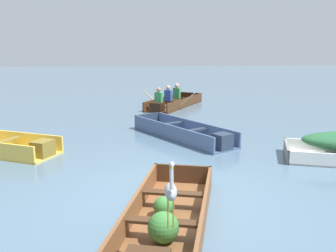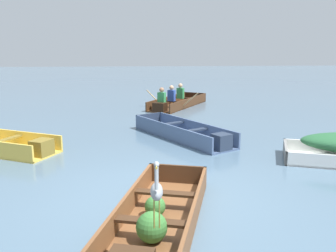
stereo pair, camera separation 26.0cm
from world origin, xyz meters
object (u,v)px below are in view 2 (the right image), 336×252
skiff_slate_blue_mid_moored (186,134)px  rowboat_dark_varnish_with_crew (176,102)px  heron_on_dinghy (157,190)px  dinghy_wooden_brown_foreground (156,221)px

skiff_slate_blue_mid_moored → rowboat_dark_varnish_with_crew: 5.34m
rowboat_dark_varnish_with_crew → heron_on_dinghy: 11.25m
rowboat_dark_varnish_with_crew → heron_on_dinghy: bearing=-96.8°
skiff_slate_blue_mid_moored → dinghy_wooden_brown_foreground: bearing=-101.6°
dinghy_wooden_brown_foreground → heron_on_dinghy: (-0.03, -0.79, 0.76)m
rowboat_dark_varnish_with_crew → dinghy_wooden_brown_foreground: bearing=-97.2°
rowboat_dark_varnish_with_crew → heron_on_dinghy: (-1.33, -11.15, 0.69)m
skiff_slate_blue_mid_moored → rowboat_dark_varnish_with_crew: bearing=87.2°
heron_on_dinghy → dinghy_wooden_brown_foreground: bearing=88.1°
dinghy_wooden_brown_foreground → rowboat_dark_varnish_with_crew: size_ratio=0.92×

